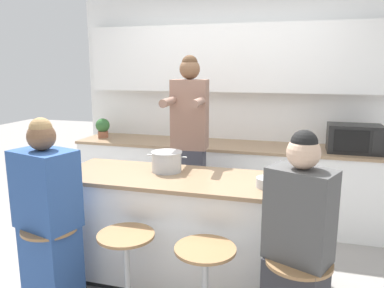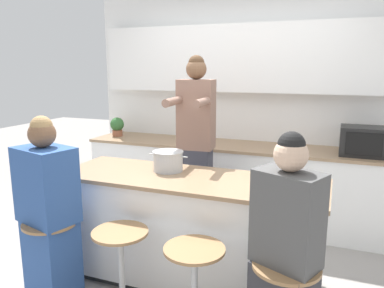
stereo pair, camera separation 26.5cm
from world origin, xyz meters
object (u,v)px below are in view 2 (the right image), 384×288
at_px(coffee_cup_near, 303,187).
at_px(microwave, 368,141).
at_px(kitchen_island, 189,229).
at_px(person_cooking, 196,151).
at_px(bar_stool_center_left, 121,268).
at_px(bar_stool_center_right, 194,288).
at_px(fruit_bowl, 265,185).
at_px(bar_stool_leftmost, 53,257).
at_px(cooking_pot, 168,161).
at_px(potted_plant, 117,126).
at_px(person_wrapped_blanket, 49,216).
at_px(person_seated_near, 285,262).

bearing_deg(coffee_cup_near, microwave, 70.89).
height_order(kitchen_island, person_cooking, person_cooking).
xyz_separation_m(bar_stool_center_left, bar_stool_center_right, (0.56, -0.04, 0.00)).
relative_size(bar_stool_center_right, coffee_cup_near, 5.87).
xyz_separation_m(fruit_bowl, coffee_cup_near, (0.25, 0.02, 0.01)).
height_order(bar_stool_leftmost, microwave, microwave).
distance_m(cooking_pot, coffee_cup_near, 1.10).
xyz_separation_m(person_cooking, potted_plant, (-1.31, 0.68, 0.08)).
distance_m(kitchen_island, bar_stool_leftmost, 1.04).
bearing_deg(bar_stool_center_left, fruit_bowl, 28.49).
bearing_deg(bar_stool_leftmost, person_wrapped_blanket, 142.19).
bearing_deg(cooking_pot, potted_plant, 135.53).
height_order(bar_stool_center_left, coffee_cup_near, coffee_cup_near).
height_order(cooking_pot, fruit_bowl, cooking_pot).
distance_m(kitchen_island, bar_stool_center_right, 0.68).
xyz_separation_m(person_wrapped_blanket, person_seated_near, (1.69, 0.00, -0.02)).
xyz_separation_m(kitchen_island, cooking_pot, (-0.23, 0.11, 0.52)).
relative_size(kitchen_island, bar_stool_center_left, 3.32).
relative_size(person_cooking, person_seated_near, 1.32).
relative_size(person_seated_near, fruit_bowl, 8.18).
distance_m(bar_stool_center_left, person_seated_near, 1.14).
relative_size(kitchen_island, cooking_pot, 6.15).
distance_m(person_cooking, person_wrapped_blanket, 1.47).
xyz_separation_m(person_cooking, fruit_bowl, (0.81, -0.77, -0.01)).
xyz_separation_m(coffee_cup_near, microwave, (0.48, 1.40, 0.09)).
bearing_deg(fruit_bowl, person_cooking, 136.27).
distance_m(kitchen_island, person_cooking, 0.87).
height_order(bar_stool_center_left, potted_plant, potted_plant).
relative_size(bar_stool_center_left, potted_plant, 2.70).
bearing_deg(person_wrapped_blanket, cooking_pot, 63.49).
bearing_deg(microwave, person_seated_near, -105.02).
relative_size(kitchen_island, person_seated_near, 1.50).
height_order(bar_stool_center_left, microwave, microwave).
bearing_deg(potted_plant, kitchen_island, -42.19).
bearing_deg(kitchen_island, bar_stool_center_right, -65.31).
distance_m(person_seated_near, microwave, 2.03).
xyz_separation_m(person_cooking, person_wrapped_blanket, (-0.66, -1.29, -0.27)).
bearing_deg(kitchen_island, bar_stool_center_left, -116.27).
relative_size(bar_stool_center_left, bar_stool_center_right, 1.00).
bearing_deg(person_cooking, potted_plant, 147.86).
xyz_separation_m(kitchen_island, person_wrapped_blanket, (-0.86, -0.60, 0.21)).
relative_size(person_seated_near, cooking_pot, 4.09).
relative_size(person_cooking, coffee_cup_near, 17.08).
height_order(fruit_bowl, microwave, microwave).
bearing_deg(bar_stool_center_right, bar_stool_center_left, 175.75).
relative_size(bar_stool_leftmost, person_wrapped_blanket, 0.45).
relative_size(bar_stool_center_right, cooking_pot, 1.85).
distance_m(person_cooking, fruit_bowl, 1.12).
bearing_deg(bar_stool_center_right, bar_stool_leftmost, -179.70).
height_order(person_cooking, microwave, person_cooking).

